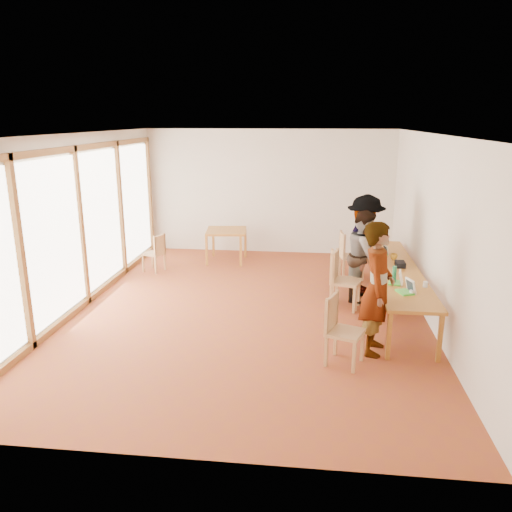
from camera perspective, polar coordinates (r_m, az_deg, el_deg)
The scene contains 25 objects.
ground at distance 8.79m, azimuth -0.86°, elevation -6.17°, with size 8.00×8.00×0.00m, color brown.
wall_back at distance 12.27m, azimuth 1.53°, elevation 7.32°, with size 6.00×0.10×3.00m, color beige.
wall_front at distance 4.58m, azimuth -7.44°, elevation -7.05°, with size 6.00×0.10×3.00m, color beige.
wall_right at distance 8.50m, azimuth 19.60°, elevation 2.76°, with size 0.10×8.00×3.00m, color beige.
window_wall at distance 9.21m, azimuth -19.54°, elevation 3.68°, with size 0.10×8.00×3.00m, color white.
ceiling at distance 8.17m, azimuth -0.95°, elevation 13.92°, with size 6.00×8.00×0.04m, color white.
communal_table at distance 8.91m, azimuth 15.56°, elevation -1.66°, with size 0.80×4.00×0.75m.
side_table at distance 11.56m, azimuth -3.41°, elevation 2.61°, with size 0.90×0.90×0.75m.
chair_near at distance 6.86m, azimuth 9.37°, elevation -7.46°, with size 0.58×0.58×0.51m.
chair_mid at distance 8.87m, azimuth 9.35°, elevation -1.97°, with size 0.48×0.48×0.53m.
chair_far at distance 8.85m, azimuth 9.56°, elevation -1.99°, with size 0.58×0.58×0.54m.
chair_empty at distance 10.48m, azimuth 10.35°, elevation 0.62°, with size 0.52×0.52×0.52m.
chair_spare at distance 11.00m, azimuth -11.28°, elevation 0.79°, with size 0.49×0.49×0.44m.
person_near at distance 7.16m, azimuth 13.69°, elevation -3.64°, with size 0.69×0.46×1.90m, color gray.
person_mid at distance 9.24m, azimuth 12.28°, elevation 0.02°, with size 0.81×0.63×1.67m, color gray.
person_far at distance 9.60m, azimuth 12.28°, elevation 1.27°, with size 1.22×0.70×1.89m, color gray.
laptop_near at distance 7.70m, azimuth 16.94°, elevation -3.63°, with size 0.29×0.31×0.21m.
laptop_mid at distance 8.08m, azimuth 15.88°, elevation -2.67°, with size 0.26×0.28×0.21m.
laptop_far at distance 9.76m, azimuth 14.41°, elevation 0.49°, with size 0.22×0.24×0.18m.
yellow_mug at distance 9.44m, azimuth 15.48°, elevation -0.07°, with size 0.13×0.13×0.10m, color gold.
green_bottle at distance 8.05m, azimuth 15.52°, elevation -2.10°, with size 0.07×0.07×0.28m, color #1F7343.
clear_glass at distance 8.04m, azimuth 18.79°, elevation -3.09°, with size 0.07×0.07×0.09m, color silver.
condiment_cup at distance 7.67m, azimuth 17.41°, elevation -3.97°, with size 0.08×0.08×0.06m, color white.
pink_phone at distance 9.86m, azimuth 12.96°, elevation 0.48°, with size 0.05×0.10×0.01m, color #F74D95.
black_pouch at distance 9.01m, azimuth 16.16°, elevation -0.91°, with size 0.16×0.26×0.09m, color black.
Camera 1 is at (1.06, -8.09, 3.24)m, focal length 35.00 mm.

